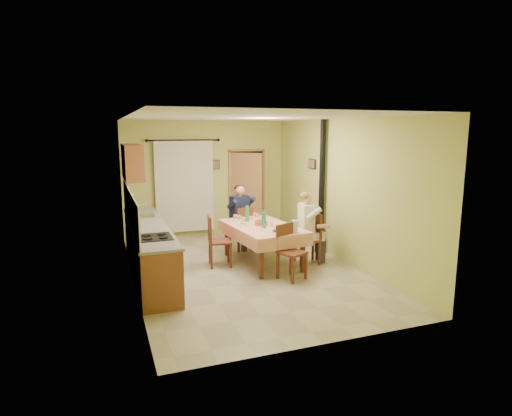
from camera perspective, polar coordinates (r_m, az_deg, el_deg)
name	(u,v)px	position (r m, az deg, el deg)	size (l,w,h in m)	color
floor	(245,270)	(8.08, -1.44, -8.28)	(4.00, 6.00, 0.01)	tan
room_shell	(245,173)	(7.69, -1.50, 4.68)	(4.04, 6.04, 2.82)	#C6CD69
kitchen_run	(148,248)	(7.97, -14.15, -5.23)	(0.64, 3.64, 1.56)	brown
upper_cabinets	(132,162)	(9.00, -16.18, 5.92)	(0.35, 1.40, 0.70)	brown
curtain	(185,186)	(10.41, -9.49, 2.92)	(1.70, 0.07, 2.22)	black
doorway	(247,192)	(10.78, -1.27, 2.17)	(0.96, 0.59, 2.15)	black
dining_table	(262,244)	(8.38, 0.85, -4.88)	(1.32, 1.99, 0.76)	#E69C7A
tableware	(266,223)	(8.19, 1.33, -2.02)	(0.92, 1.57, 0.33)	white
chair_far	(241,236)	(9.38, -2.01, -3.80)	(0.49, 0.49, 0.95)	#5E2B19
chair_near	(291,263)	(7.56, 4.71, -7.30)	(0.54, 0.54, 0.97)	#5E2B19
chair_right	(308,249)	(8.46, 6.93, -5.43)	(0.49, 0.49, 1.00)	#5E2B19
chair_left	(219,251)	(8.28, -4.92, -5.75)	(0.49, 0.49, 0.99)	#5E2B19
man_far	(241,210)	(9.27, -2.07, -0.25)	(0.64, 0.56, 1.39)	#141938
man_right	(308,220)	(8.31, 6.92, -1.54)	(0.51, 0.61, 1.39)	silver
stove_flue	(321,205)	(9.11, 8.70, 0.39)	(0.24, 0.24, 2.80)	black
picture_back	(216,165)	(10.61, -5.37, 5.79)	(0.19, 0.03, 0.23)	black
picture_right	(312,164)	(9.57, 7.47, 5.87)	(0.03, 0.31, 0.21)	brown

